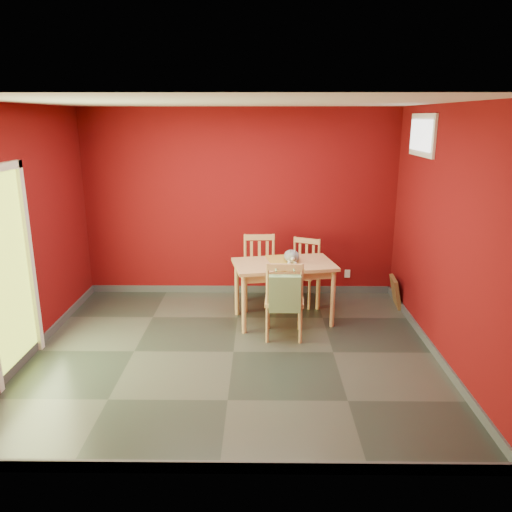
{
  "coord_description": "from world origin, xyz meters",
  "views": [
    {
      "loc": [
        0.31,
        -5.13,
        2.56
      ],
      "look_at": [
        0.25,
        0.45,
        1.0
      ],
      "focal_mm": 35.0,
      "sensor_mm": 36.0,
      "label": 1
    }
  ],
  "objects_px": {
    "chair_far_left": "(260,271)",
    "chair_far_right": "(303,271)",
    "tote_bag": "(285,294)",
    "picture_frame": "(395,292)",
    "dining_table": "(284,270)",
    "chair_near": "(284,298)",
    "cat": "(292,254)"
  },
  "relations": [
    {
      "from": "chair_far_left",
      "to": "chair_far_right",
      "type": "distance_m",
      "value": 0.62
    },
    {
      "from": "tote_bag",
      "to": "picture_frame",
      "type": "relative_size",
      "value": 1.18
    },
    {
      "from": "dining_table",
      "to": "chair_near",
      "type": "relative_size",
      "value": 1.41
    },
    {
      "from": "chair_near",
      "to": "chair_far_right",
      "type": "bearing_deg",
      "value": 75.14
    },
    {
      "from": "dining_table",
      "to": "picture_frame",
      "type": "height_order",
      "value": "dining_table"
    },
    {
      "from": "chair_near",
      "to": "cat",
      "type": "bearing_deg",
      "value": 78.95
    },
    {
      "from": "dining_table",
      "to": "cat",
      "type": "distance_m",
      "value": 0.23
    },
    {
      "from": "dining_table",
      "to": "cat",
      "type": "relative_size",
      "value": 3.37
    },
    {
      "from": "dining_table",
      "to": "picture_frame",
      "type": "distance_m",
      "value": 1.75
    },
    {
      "from": "chair_far_right",
      "to": "chair_near",
      "type": "bearing_deg",
      "value": -104.86
    },
    {
      "from": "chair_far_left",
      "to": "picture_frame",
      "type": "xyz_separation_m",
      "value": [
        1.9,
        0.0,
        -0.3
      ]
    },
    {
      "from": "chair_far_left",
      "to": "tote_bag",
      "type": "bearing_deg",
      "value": -77.52
    },
    {
      "from": "chair_far_right",
      "to": "tote_bag",
      "type": "height_order",
      "value": "tote_bag"
    },
    {
      "from": "dining_table",
      "to": "tote_bag",
      "type": "xyz_separation_m",
      "value": [
        -0.02,
        -0.75,
        -0.04
      ]
    },
    {
      "from": "chair_far_left",
      "to": "picture_frame",
      "type": "height_order",
      "value": "chair_far_left"
    },
    {
      "from": "tote_bag",
      "to": "cat",
      "type": "distance_m",
      "value": 0.85
    },
    {
      "from": "chair_near",
      "to": "tote_bag",
      "type": "distance_m",
      "value": 0.27
    },
    {
      "from": "cat",
      "to": "picture_frame",
      "type": "distance_m",
      "value": 1.71
    },
    {
      "from": "dining_table",
      "to": "picture_frame",
      "type": "xyz_separation_m",
      "value": [
        1.59,
        0.55,
        -0.48
      ]
    },
    {
      "from": "chair_far_left",
      "to": "chair_near",
      "type": "relative_size",
      "value": 1.02
    },
    {
      "from": "chair_far_right",
      "to": "dining_table",
      "type": "bearing_deg",
      "value": -114.32
    },
    {
      "from": "dining_table",
      "to": "chair_far_right",
      "type": "bearing_deg",
      "value": 65.68
    },
    {
      "from": "chair_far_right",
      "to": "chair_far_left",
      "type": "bearing_deg",
      "value": -168.45
    },
    {
      "from": "dining_table",
      "to": "chair_near",
      "type": "distance_m",
      "value": 0.55
    },
    {
      "from": "chair_far_left",
      "to": "chair_far_right",
      "type": "bearing_deg",
      "value": 11.55
    },
    {
      "from": "cat",
      "to": "picture_frame",
      "type": "relative_size",
      "value": 0.97
    },
    {
      "from": "chair_far_left",
      "to": "cat",
      "type": "xyz_separation_m",
      "value": [
        0.41,
        -0.48,
        0.38
      ]
    },
    {
      "from": "dining_table",
      "to": "chair_far_left",
      "type": "xyz_separation_m",
      "value": [
        -0.31,
        0.54,
        -0.18
      ]
    },
    {
      "from": "dining_table",
      "to": "chair_far_right",
      "type": "relative_size",
      "value": 1.49
    },
    {
      "from": "dining_table",
      "to": "picture_frame",
      "type": "relative_size",
      "value": 3.27
    },
    {
      "from": "dining_table",
      "to": "chair_near",
      "type": "height_order",
      "value": "chair_near"
    },
    {
      "from": "tote_bag",
      "to": "chair_far_right",
      "type": "bearing_deg",
      "value": 77.19
    }
  ]
}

